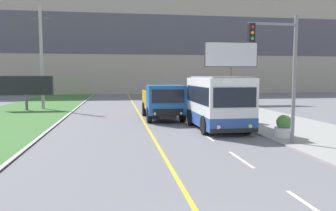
{
  "coord_description": "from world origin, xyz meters",
  "views": [
    {
      "loc": [
        -1.74,
        -3.56,
        3.09
      ],
      "look_at": [
        1.1,
        14.77,
        1.4
      ],
      "focal_mm": 35.0,
      "sensor_mm": 36.0,
      "label": 1
    }
  ],
  "objects": [
    {
      "name": "billboard_large",
      "position": [
        10.74,
        31.41,
        5.22
      ],
      "size": [
        6.06,
        0.24,
        6.8
      ],
      "color": "#59595B",
      "rests_on": "ground_plane"
    },
    {
      "name": "city_bus",
      "position": [
        3.96,
        14.45,
        1.54
      ],
      "size": [
        2.66,
        5.51,
        3.05
      ],
      "color": "white",
      "rests_on": "ground_plane"
    },
    {
      "name": "planter_round_near",
      "position": [
        6.36,
        11.34,
        0.56
      ],
      "size": [
        0.94,
        0.94,
        1.1
      ],
      "color": "silver",
      "rests_on": "sidewalk_right"
    },
    {
      "name": "planter_round_second",
      "position": [
        6.57,
        16.03,
        0.6
      ],
      "size": [
        1.02,
        1.02,
        1.18
      ],
      "color": "silver",
      "rests_on": "sidewalk_right"
    },
    {
      "name": "traffic_light_mast",
      "position": [
        5.37,
        9.97,
        3.65
      ],
      "size": [
        2.28,
        0.32,
        5.72
      ],
      "color": "slate",
      "rests_on": "ground_plane"
    },
    {
      "name": "dump_truck",
      "position": [
        1.43,
        18.99,
        1.24
      ],
      "size": [
        2.54,
        6.79,
        2.47
      ],
      "color": "black",
      "rests_on": "ground_plane"
    },
    {
      "name": "apartment_block_background",
      "position": [
        0.0,
        55.8,
        9.51
      ],
      "size": [
        80.0,
        8.04,
        19.01
      ],
      "color": "#A89E8E",
      "rests_on": "ground_plane"
    },
    {
      "name": "billboard_small",
      "position": [
        -9.74,
        26.99,
        2.15
      ],
      "size": [
        4.63,
        0.24,
        3.09
      ],
      "color": "#59595B",
      "rests_on": "ground_plane"
    },
    {
      "name": "planter_round_third",
      "position": [
        6.34,
        20.72,
        0.57
      ],
      "size": [
        1.0,
        1.0,
        1.13
      ],
      "color": "silver",
      "rests_on": "sidewalk_right"
    },
    {
      "name": "utility_pole_far",
      "position": [
        -8.58,
        28.15,
        4.74
      ],
      "size": [
        1.8,
        0.28,
        9.38
      ],
      "color": "#9E9E99",
      "rests_on": "ground_plane"
    }
  ]
}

